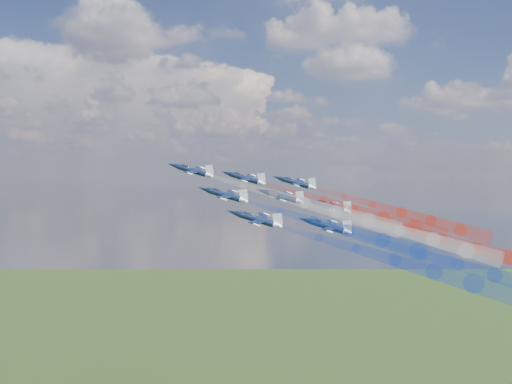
{
  "coord_description": "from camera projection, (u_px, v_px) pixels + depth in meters",
  "views": [
    {
      "loc": [
        -0.33,
        -139.16,
        152.62
      ],
      "look_at": [
        1.85,
        11.7,
        149.01
      ],
      "focal_mm": 42.21,
      "sensor_mm": 36.0,
      "label": 1
    }
  ],
  "objects": [
    {
      "name": "trail_rear_right",
      "position": [
        444.0,
        239.0,
        152.59
      ],
      "size": [
        47.82,
        14.56,
        17.83
      ],
      "primitive_type": null,
      "rotation": [
        0.28,
        -0.16,
        1.32
      ],
      "color": "red"
    },
    {
      "name": "jet_outer_left",
      "position": [
        257.0,
        219.0,
        129.02
      ],
      "size": [
        15.58,
        13.24,
        8.44
      ],
      "primitive_type": null,
      "rotation": [
        0.28,
        -0.16,
        1.32
      ],
      "color": "black"
    },
    {
      "name": "trail_inner_left",
      "position": [
        348.0,
        231.0,
        137.37
      ],
      "size": [
        47.82,
        14.56,
        17.83
      ],
      "primitive_type": null,
      "rotation": [
        0.28,
        -0.16,
        1.32
      ],
      "color": "blue"
    },
    {
      "name": "jet_lead",
      "position": [
        192.0,
        171.0,
        154.72
      ],
      "size": [
        15.58,
        13.24,
        8.44
      ],
      "primitive_type": null,
      "rotation": [
        0.28,
        -0.16,
        1.32
      ],
      "color": "black"
    },
    {
      "name": "trail_inner_right",
      "position": [
        353.0,
        209.0,
        157.28
      ],
      "size": [
        47.82,
        14.56,
        17.83
      ],
      "primitive_type": null,
      "rotation": [
        0.28,
        -0.16,
        1.32
      ],
      "color": "red"
    },
    {
      "name": "trail_lead",
      "position": [
        304.0,
        203.0,
        149.46
      ],
      "size": [
        47.82,
        14.56,
        17.83
      ],
      "primitive_type": null,
      "rotation": [
        0.28,
        -0.16,
        1.32
      ],
      "color": "white"
    },
    {
      "name": "jet_rear_left",
      "position": [
        327.0,
        226.0,
        138.65
      ],
      "size": [
        15.58,
        13.24,
        8.44
      ],
      "primitive_type": null,
      "rotation": [
        0.28,
        -0.16,
        1.32
      ],
      "color": "black"
    },
    {
      "name": "jet_outer_right",
      "position": [
        296.0,
        183.0,
        169.22
      ],
      "size": [
        15.58,
        13.24,
        8.44
      ],
      "primitive_type": null,
      "rotation": [
        0.28,
        -0.16,
        1.32
      ],
      "color": "black"
    },
    {
      "name": "trail_rear_left",
      "position": [
        458.0,
        264.0,
        133.39
      ],
      "size": [
        47.82,
        14.56,
        17.83
      ],
      "primitive_type": null,
      "rotation": [
        0.28,
        -0.16,
        1.32
      ],
      "color": "blue"
    },
    {
      "name": "trail_center_third",
      "position": [
        400.0,
        230.0,
        145.9
      ],
      "size": [
        47.82,
        14.56,
        17.83
      ],
      "primitive_type": null,
      "rotation": [
        0.28,
        -0.16,
        1.32
      ],
      "color": "white"
    },
    {
      "name": "jet_inner_right",
      "position": [
        245.0,
        178.0,
        162.54
      ],
      "size": [
        15.58,
        13.24,
        8.44
      ],
      "primitive_type": null,
      "rotation": [
        0.28,
        -0.16,
        1.32
      ],
      "color": "black"
    },
    {
      "name": "trail_outer_left",
      "position": [
        395.0,
        260.0,
        123.76
      ],
      "size": [
        47.82,
        14.56,
        17.83
      ],
      "primitive_type": null,
      "rotation": [
        0.28,
        -0.16,
        1.32
      ],
      "color": "blue"
    },
    {
      "name": "jet_inner_left",
      "position": [
        225.0,
        195.0,
        142.63
      ],
      "size": [
        15.58,
        13.24,
        8.44
      ],
      "primitive_type": null,
      "rotation": [
        0.28,
        -0.16,
        1.32
      ],
      "color": "black"
    },
    {
      "name": "trail_outer_right",
      "position": [
        401.0,
        213.0,
        163.96
      ],
      "size": [
        47.82,
        14.56,
        17.83
      ],
      "primitive_type": null,
      "rotation": [
        0.28,
        -0.16,
        1.32
      ],
      "color": "red"
    },
    {
      "name": "jet_rear_right",
      "position": [
        330.0,
        206.0,
        157.85
      ],
      "size": [
        15.58,
        13.24,
        8.44
      ],
      "primitive_type": null,
      "rotation": [
        0.28,
        -0.16,
        1.32
      ],
      "color": "black"
    },
    {
      "name": "jet_center_third",
      "position": [
        282.0,
        197.0,
        151.15
      ],
      "size": [
        15.58,
        13.24,
        8.44
      ],
      "primitive_type": null,
      "rotation": [
        0.28,
        -0.16,
        1.32
      ],
      "color": "black"
    }
  ]
}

